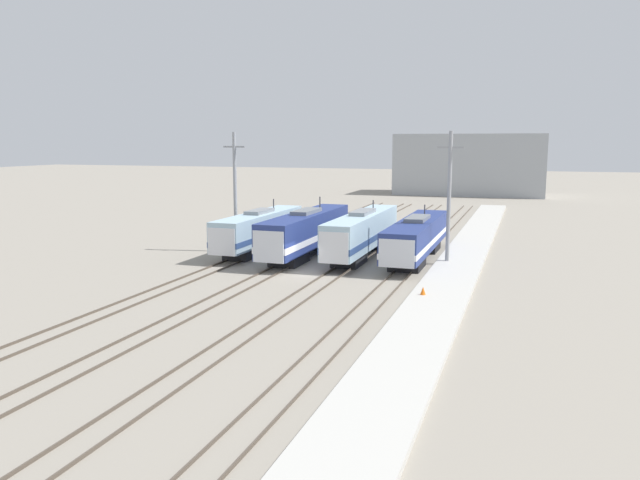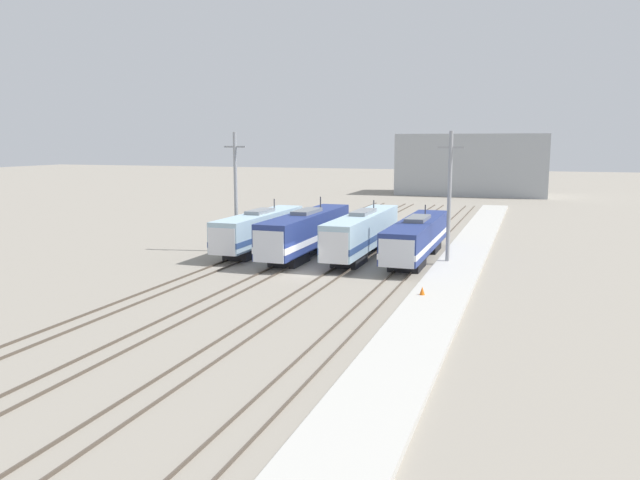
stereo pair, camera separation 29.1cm
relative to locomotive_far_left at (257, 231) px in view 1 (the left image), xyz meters
The scene contains 14 objects.
ground_plane 11.52m from the locomotive_far_left, 46.91° to the right, with size 400.00×400.00×0.00m, color gray.
rail_pair_far_left 8.52m from the locomotive_far_left, 90.00° to the right, with size 1.50×120.00×0.15m.
rail_pair_center_left 9.96m from the locomotive_far_left, 58.05° to the right, with size 1.51×120.00×0.15m.
rail_pair_center_right 13.38m from the locomotive_far_left, 38.72° to the right, with size 1.51×120.00×0.15m.
rail_pair_far_right 17.66m from the locomotive_far_left, 28.12° to the right, with size 1.50×120.00×0.15m.
locomotive_far_left is the anchor object (origin of this frame).
locomotive_center_left 5.19m from the locomotive_far_left, ahead, with size 2.97×18.44×5.28m.
locomotive_center_right 10.34m from the locomotive_far_left, ahead, with size 2.76×18.58×4.96m.
locomotive_far_right 15.49m from the locomotive_far_left, ahead, with size 3.13×18.68×4.67m.
catenary_tower_left 4.43m from the locomotive_far_left, 167.69° to the right, with size 2.25×0.35×11.66m.
catenary_tower_right 18.89m from the locomotive_far_left, ahead, with size 2.25×0.35×11.66m.
platform 21.35m from the locomotive_far_left, 22.89° to the right, with size 4.00×120.00×0.33m.
traffic_cone 22.96m from the locomotive_far_left, 36.20° to the right, with size 0.38×0.38×0.56m.
depot_building 78.08m from the locomotive_far_left, 80.19° to the left, with size 29.53×14.60×12.32m.
Camera 1 is at (17.32, -47.07, 10.70)m, focal length 35.00 mm.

